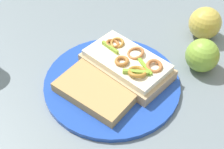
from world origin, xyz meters
name	(u,v)px	position (x,y,z in m)	size (l,w,h in m)	color
ground_plane	(112,85)	(0.00, 0.00, 0.00)	(2.00, 2.00, 0.00)	slate
plate	(112,83)	(0.00, 0.00, 0.01)	(0.27, 0.27, 0.01)	#234AB6
sandwich	(127,64)	(0.02, -0.04, 0.03)	(0.21, 0.17, 0.05)	tan
bread_slice_side	(96,90)	(-0.02, 0.04, 0.02)	(0.15, 0.09, 0.02)	tan
apple_1	(202,55)	(-0.02, -0.19, 0.03)	(0.07, 0.07, 0.07)	#86B13A
apple_4	(205,23)	(0.07, -0.26, 0.04)	(0.07, 0.07, 0.07)	gold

